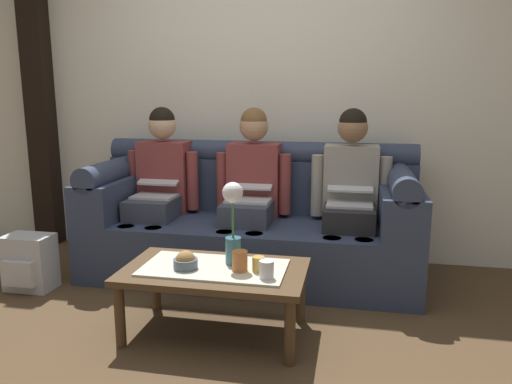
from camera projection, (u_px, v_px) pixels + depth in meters
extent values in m
plane|color=#4C3823|center=(205.00, 350.00, 2.60)|extent=(14.00, 14.00, 0.00)
cube|color=silver|center=(265.00, 77.00, 3.95)|extent=(6.00, 0.12, 2.90)
cube|color=black|center=(39.00, 78.00, 4.21)|extent=(0.20, 0.20, 2.90)
cube|color=#2D3851|center=(250.00, 248.00, 3.61)|extent=(2.37, 0.88, 0.42)
cube|color=#2D3851|center=(258.00, 185.00, 3.85)|extent=(2.37, 0.22, 0.40)
cylinder|color=#2D3851|center=(258.00, 153.00, 3.80)|extent=(2.37, 0.18, 0.18)
cube|color=#2D3851|center=(115.00, 196.00, 3.75)|extent=(0.28, 0.88, 0.28)
cylinder|color=#2D3851|center=(114.00, 172.00, 3.71)|extent=(0.18, 0.88, 0.18)
cube|color=#2D3851|center=(400.00, 208.00, 3.34)|extent=(0.28, 0.88, 0.28)
cylinder|color=#2D3851|center=(402.00, 181.00, 3.31)|extent=(0.18, 0.88, 0.18)
cube|color=#383D4C|center=(154.00, 208.00, 3.64)|extent=(0.34, 0.40, 0.15)
cylinder|color=#383D4C|center=(127.00, 255.00, 3.46)|extent=(0.12, 0.12, 0.42)
cylinder|color=#383D4C|center=(154.00, 257.00, 3.43)|extent=(0.12, 0.12, 0.42)
cube|color=brown|center=(165.00, 176.00, 3.83)|extent=(0.38, 0.22, 0.54)
cylinder|color=brown|center=(135.00, 179.00, 3.84)|extent=(0.09, 0.09, 0.44)
cylinder|color=brown|center=(192.00, 181.00, 3.75)|extent=(0.09, 0.09, 0.44)
sphere|color=tan|center=(162.00, 125.00, 3.73)|extent=(0.21, 0.21, 0.21)
sphere|color=black|center=(162.00, 120.00, 3.72)|extent=(0.19, 0.19, 0.19)
cube|color=silver|center=(154.00, 196.00, 3.64)|extent=(0.31, 0.22, 0.02)
cube|color=silver|center=(161.00, 178.00, 3.75)|extent=(0.31, 0.21, 0.08)
cube|color=black|center=(161.00, 179.00, 3.75)|extent=(0.27, 0.18, 0.06)
cube|color=#383D4C|center=(248.00, 212.00, 3.50)|extent=(0.34, 0.40, 0.15)
cylinder|color=#383D4C|center=(225.00, 262.00, 3.33)|extent=(0.12, 0.12, 0.42)
cylinder|color=#383D4C|center=(254.00, 264.00, 3.29)|extent=(0.12, 0.12, 0.42)
cube|color=brown|center=(254.00, 179.00, 3.69)|extent=(0.38, 0.22, 0.54)
cylinder|color=brown|center=(223.00, 182.00, 3.70)|extent=(0.09, 0.09, 0.44)
cylinder|color=brown|center=(285.00, 184.00, 3.61)|extent=(0.09, 0.09, 0.44)
sphere|color=tan|center=(254.00, 126.00, 3.60)|extent=(0.21, 0.21, 0.21)
sphere|color=brown|center=(254.00, 121.00, 3.59)|extent=(0.19, 0.19, 0.19)
cube|color=silver|center=(248.00, 200.00, 3.50)|extent=(0.31, 0.22, 0.02)
cube|color=silver|center=(252.00, 182.00, 3.62)|extent=(0.31, 0.20, 0.09)
cube|color=black|center=(252.00, 183.00, 3.61)|extent=(0.27, 0.18, 0.07)
cube|color=#232326|center=(349.00, 217.00, 3.36)|extent=(0.34, 0.40, 0.15)
cylinder|color=#232326|center=(331.00, 269.00, 3.19)|extent=(0.12, 0.12, 0.42)
cylinder|color=#232326|center=(363.00, 271.00, 3.15)|extent=(0.12, 0.12, 0.42)
cube|color=gray|center=(351.00, 183.00, 3.56)|extent=(0.38, 0.22, 0.54)
cylinder|color=gray|center=(317.00, 185.00, 3.57)|extent=(0.09, 0.09, 0.44)
cylinder|color=gray|center=(384.00, 188.00, 3.47)|extent=(0.09, 0.09, 0.44)
sphere|color=#936B4C|center=(353.00, 128.00, 3.46)|extent=(0.21, 0.21, 0.21)
sphere|color=black|center=(353.00, 122.00, 3.45)|extent=(0.19, 0.19, 0.19)
cube|color=silver|center=(350.00, 205.00, 3.37)|extent=(0.31, 0.22, 0.02)
cube|color=silver|center=(350.00, 185.00, 3.47)|extent=(0.31, 0.21, 0.07)
cube|color=black|center=(350.00, 186.00, 3.47)|extent=(0.27, 0.18, 0.05)
cube|color=#47331E|center=(214.00, 272.00, 2.71)|extent=(1.00, 0.58, 0.04)
cube|color=beige|center=(214.00, 268.00, 2.71)|extent=(0.78, 0.41, 0.01)
cylinder|color=#47331E|center=(120.00, 316.00, 2.60)|extent=(0.06, 0.06, 0.35)
cylinder|color=#47331E|center=(290.00, 332.00, 2.43)|extent=(0.06, 0.06, 0.35)
cylinder|color=#47331E|center=(156.00, 282.00, 3.07)|extent=(0.06, 0.06, 0.35)
cylinder|color=#47331E|center=(301.00, 294.00, 2.89)|extent=(0.06, 0.06, 0.35)
cylinder|color=#336672|center=(233.00, 251.00, 2.74)|extent=(0.09, 0.09, 0.15)
cylinder|color=#3D7538|center=(233.00, 219.00, 2.70)|extent=(0.01, 0.01, 0.21)
sphere|color=silver|center=(233.00, 193.00, 2.67)|extent=(0.11, 0.11, 0.11)
cylinder|color=#4C5666|center=(186.00, 264.00, 2.67)|extent=(0.13, 0.13, 0.05)
sphere|color=olive|center=(185.00, 260.00, 2.67)|extent=(0.11, 0.11, 0.11)
cylinder|color=#B26633|center=(240.00, 261.00, 2.63)|extent=(0.08, 0.08, 0.11)
cylinder|color=silver|center=(267.00, 269.00, 2.53)|extent=(0.08, 0.08, 0.09)
cylinder|color=gold|center=(258.00, 264.00, 2.62)|extent=(0.07, 0.07, 0.08)
cube|color=#B7B7BC|center=(30.00, 262.00, 3.38)|extent=(0.32, 0.21, 0.38)
cube|color=#B7B7BC|center=(19.00, 274.00, 3.27)|extent=(0.22, 0.05, 0.17)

